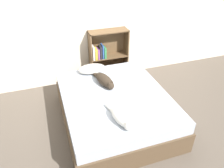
{
  "coord_description": "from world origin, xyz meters",
  "views": [
    {
      "loc": [
        -0.86,
        -2.44,
        2.38
      ],
      "look_at": [
        0.0,
        0.14,
        0.6
      ],
      "focal_mm": 35.0,
      "sensor_mm": 36.0,
      "label": 1
    }
  ],
  "objects": [
    {
      "name": "bed",
      "position": [
        0.0,
        0.0,
        0.25
      ],
      "size": [
        1.54,
        1.84,
        0.5
      ],
      "color": "brown",
      "rests_on": "ground_plane"
    },
    {
      "name": "bookshelf",
      "position": [
        0.26,
        1.26,
        0.53
      ],
      "size": [
        0.74,
        0.26,
        1.03
      ],
      "color": "brown",
      "rests_on": "ground_plane"
    },
    {
      "name": "cat_dark",
      "position": [
        -0.06,
        0.31,
        0.58
      ],
      "size": [
        0.28,
        0.61,
        0.16
      ],
      "rotation": [
        0.0,
        0.0,
        4.96
      ],
      "color": "#33281E",
      "rests_on": "bed"
    },
    {
      "name": "pillow",
      "position": [
        -0.16,
        0.75,
        0.57
      ],
      "size": [
        0.46,
        0.29,
        0.13
      ],
      "color": "beige",
      "rests_on": "bed"
    },
    {
      "name": "wall_back",
      "position": [
        0.0,
        1.4,
        1.25
      ],
      "size": [
        8.0,
        0.06,
        2.5
      ],
      "color": "silver",
      "rests_on": "ground_plane"
    },
    {
      "name": "ground_plane",
      "position": [
        0.0,
        0.0,
        0.0
      ],
      "size": [
        8.0,
        8.0,
        0.0
      ],
      "primitive_type": "plane",
      "color": "brown"
    },
    {
      "name": "cat_light",
      "position": [
        -0.11,
        -0.57,
        0.57
      ],
      "size": [
        0.25,
        0.57,
        0.15
      ],
      "rotation": [
        0.0,
        0.0,
        4.93
      ],
      "color": "white",
      "rests_on": "bed"
    }
  ]
}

